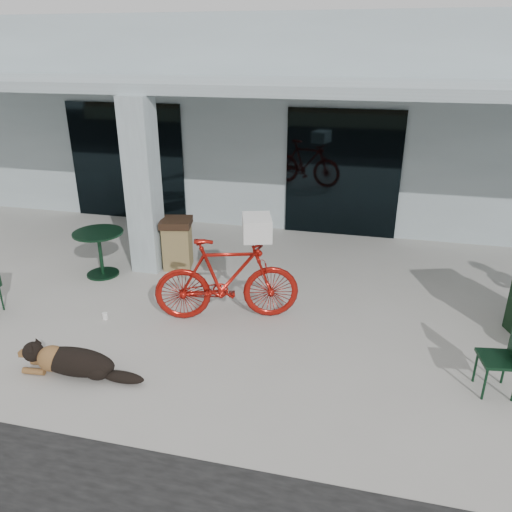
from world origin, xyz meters
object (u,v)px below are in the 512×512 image
(dog, at_px, (75,360))
(cafe_chair_far_b, at_px, (499,358))
(trash_receptacle, at_px, (177,243))
(cafe_table_near, at_px, (101,254))
(bicycle, at_px, (227,279))

(dog, height_order, cafe_chair_far_b, cafe_chair_far_b)
(trash_receptacle, bearing_deg, cafe_table_near, -151.15)
(dog, distance_m, trash_receptacle, 3.48)
(dog, bearing_deg, cafe_table_near, 108.09)
(cafe_table_near, bearing_deg, bicycle, -19.90)
(cafe_chair_far_b, bearing_deg, trash_receptacle, -125.48)
(cafe_chair_far_b, bearing_deg, dog, -88.62)
(dog, relative_size, cafe_chair_far_b, 1.33)
(cafe_chair_far_b, distance_m, trash_receptacle, 5.70)
(trash_receptacle, bearing_deg, bicycle, -48.36)
(dog, relative_size, trash_receptacle, 1.32)
(bicycle, relative_size, cafe_table_near, 2.44)
(dog, height_order, cafe_table_near, cafe_table_near)
(bicycle, xyz_separation_m, cafe_table_near, (-2.66, 0.96, -0.24))
(cafe_table_near, xyz_separation_m, trash_receptacle, (1.21, 0.67, 0.06))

